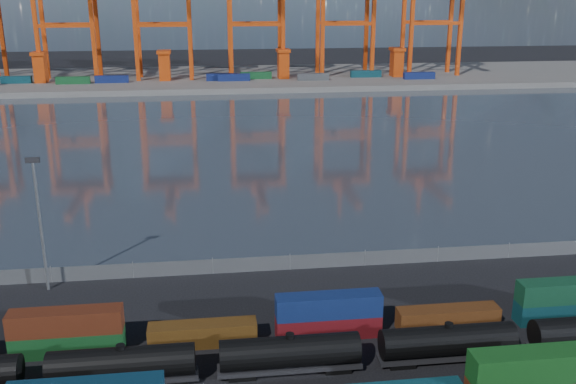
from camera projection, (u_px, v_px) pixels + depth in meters
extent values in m
plane|color=#2C353F|center=(249.00, 139.00, 156.50)|extent=(700.00, 700.00, 0.00)
cube|color=#514F4C|center=(231.00, 78.00, 255.46)|extent=(700.00, 70.00, 2.00)
cube|color=#154F19|center=(539.00, 365.00, 55.38)|extent=(12.29, 2.50, 2.66)
cube|color=#12451C|center=(68.00, 343.00, 64.10)|extent=(11.07, 2.25, 2.40)
cube|color=#532110|center=(66.00, 321.00, 63.38)|extent=(11.07, 2.25, 2.40)
cube|color=#4F300F|center=(203.00, 334.00, 65.73)|extent=(11.07, 2.25, 2.40)
cube|color=#5E0E13|center=(328.00, 326.00, 67.32)|extent=(11.07, 2.25, 2.40)
cube|color=navy|center=(329.00, 305.00, 66.59)|extent=(11.07, 2.25, 2.40)
cube|color=#522A10|center=(448.00, 318.00, 68.91)|extent=(11.07, 2.25, 2.40)
cube|color=#0B343A|center=(565.00, 310.00, 70.54)|extent=(11.07, 2.25, 2.40)
cube|color=#114127|center=(567.00, 291.00, 69.81)|extent=(11.07, 2.25, 2.40)
cylinder|color=black|center=(122.00, 363.00, 58.56)|extent=(13.25, 2.96, 2.96)
cylinder|color=black|center=(120.00, 347.00, 58.06)|extent=(0.82, 0.82, 0.51)
cube|color=black|center=(123.00, 378.00, 59.05)|extent=(13.76, 2.04, 0.41)
cube|color=black|center=(174.00, 379.00, 59.73)|extent=(2.55, 1.83, 0.61)
cylinder|color=black|center=(290.00, 351.00, 60.44)|extent=(13.25, 2.96, 2.96)
cylinder|color=black|center=(290.00, 336.00, 59.95)|extent=(0.82, 0.82, 0.51)
cube|color=black|center=(290.00, 366.00, 60.93)|extent=(13.76, 2.04, 0.41)
cube|color=black|center=(242.00, 374.00, 60.50)|extent=(2.55, 1.83, 0.61)
cube|color=black|center=(337.00, 367.00, 61.61)|extent=(2.55, 1.83, 0.61)
cylinder|color=black|center=(448.00, 340.00, 62.32)|extent=(13.25, 2.96, 2.96)
cylinder|color=black|center=(449.00, 326.00, 61.83)|extent=(0.82, 0.82, 0.51)
cube|color=black|center=(446.00, 355.00, 62.82)|extent=(13.76, 2.04, 0.41)
cube|color=black|center=(401.00, 362.00, 62.38)|extent=(2.55, 1.83, 0.61)
cube|color=black|center=(491.00, 356.00, 63.50)|extent=(2.55, 1.83, 0.61)
cube|color=black|center=(551.00, 351.00, 64.27)|extent=(2.55, 1.83, 0.61)
cube|color=#595B5E|center=(290.00, 262.00, 83.40)|extent=(160.00, 0.06, 2.00)
cylinder|color=slate|center=(51.00, 274.00, 79.73)|extent=(0.12, 0.12, 2.20)
cylinder|color=slate|center=(133.00, 270.00, 80.94)|extent=(0.12, 0.12, 2.20)
cylinder|color=slate|center=(213.00, 266.00, 82.16)|extent=(0.12, 0.12, 2.20)
cylinder|color=slate|center=(290.00, 262.00, 83.37)|extent=(0.12, 0.12, 2.20)
cylinder|color=slate|center=(365.00, 258.00, 84.59)|extent=(0.12, 0.12, 2.20)
cylinder|color=slate|center=(438.00, 254.00, 85.80)|extent=(0.12, 0.12, 2.20)
cylinder|color=slate|center=(509.00, 250.00, 87.02)|extent=(0.12, 0.12, 2.20)
cylinder|color=slate|center=(41.00, 228.00, 75.75)|extent=(0.36, 0.36, 16.00)
cube|color=black|center=(32.00, 160.00, 73.24)|extent=(1.60, 0.40, 0.60)
cube|color=#CA3F0E|center=(1.00, 30.00, 239.68)|extent=(1.44, 1.44, 40.45)
cube|color=#CA3F0E|center=(36.00, 32.00, 231.33)|extent=(1.44, 1.44, 40.45)
cube|color=#CA3F0E|center=(43.00, 30.00, 241.53)|extent=(1.44, 1.44, 40.45)
cube|color=#CA3F0E|center=(93.00, 31.00, 233.73)|extent=(1.44, 1.44, 40.45)
cube|color=#CA3F0E|center=(97.00, 30.00, 243.93)|extent=(1.44, 1.44, 40.45)
cube|color=#CA3F0E|center=(64.00, 26.00, 231.92)|extent=(19.78, 1.26, 1.26)
cube|color=#CA3F0E|center=(70.00, 24.00, 242.12)|extent=(19.78, 1.26, 1.26)
cube|color=#CA3F0E|center=(135.00, 31.00, 235.58)|extent=(1.44, 1.44, 40.45)
cube|color=#CA3F0E|center=(138.00, 29.00, 245.78)|extent=(1.44, 1.44, 40.45)
cube|color=#CA3F0E|center=(190.00, 31.00, 237.99)|extent=(1.44, 1.44, 40.45)
cube|color=#CA3F0E|center=(190.00, 29.00, 248.18)|extent=(1.44, 1.44, 40.45)
cube|color=#CA3F0E|center=(162.00, 25.00, 236.17)|extent=(19.78, 1.26, 1.26)
cube|color=#CA3F0E|center=(164.00, 24.00, 246.37)|extent=(19.78, 1.26, 1.26)
cube|color=#CA3F0E|center=(231.00, 30.00, 239.84)|extent=(1.44, 1.44, 40.45)
cube|color=#CA3F0E|center=(229.00, 29.00, 250.03)|extent=(1.44, 1.44, 40.45)
cube|color=#CA3F0E|center=(283.00, 30.00, 242.24)|extent=(1.44, 1.44, 40.45)
cube|color=#CA3F0E|center=(280.00, 28.00, 252.44)|extent=(1.44, 1.44, 40.45)
cube|color=#CA3F0E|center=(257.00, 24.00, 240.43)|extent=(19.78, 1.26, 1.26)
cube|color=#CA3F0E|center=(255.00, 23.00, 250.62)|extent=(19.78, 1.26, 1.26)
cube|color=#CA3F0E|center=(323.00, 29.00, 244.09)|extent=(1.44, 1.44, 40.45)
cube|color=#CA3F0E|center=(318.00, 28.00, 254.29)|extent=(1.44, 1.44, 40.45)
cube|color=#CA3F0E|center=(373.00, 29.00, 246.49)|extent=(1.44, 1.44, 40.45)
cube|color=#CA3F0E|center=(366.00, 28.00, 256.69)|extent=(1.44, 1.44, 40.45)
cube|color=#CA3F0E|center=(348.00, 24.00, 244.68)|extent=(19.78, 1.26, 1.26)
cube|color=#CA3F0E|center=(342.00, 22.00, 254.88)|extent=(19.78, 1.26, 1.26)
cube|color=#CA3F0E|center=(411.00, 29.00, 248.34)|extent=(1.44, 1.44, 40.45)
cube|color=#CA3F0E|center=(403.00, 27.00, 258.54)|extent=(1.44, 1.44, 40.45)
cube|color=#CA3F0E|center=(460.00, 28.00, 250.75)|extent=(1.44, 1.44, 40.45)
cube|color=#CA3F0E|center=(450.00, 27.00, 260.94)|extent=(1.44, 1.44, 40.45)
cube|color=#CA3F0E|center=(436.00, 23.00, 248.93)|extent=(19.78, 1.26, 1.26)
cube|color=#CA3F0E|center=(427.00, 22.00, 259.13)|extent=(19.78, 1.26, 1.26)
cube|color=navy|center=(234.00, 77.00, 240.36)|extent=(12.00, 2.44, 2.60)
cube|color=navy|center=(419.00, 76.00, 245.41)|extent=(12.00, 2.44, 2.60)
cube|color=navy|center=(222.00, 77.00, 241.17)|extent=(12.00, 2.44, 2.60)
cube|color=#0C3842|center=(14.00, 80.00, 234.24)|extent=(12.00, 2.44, 2.60)
cube|color=#3F4244|center=(313.00, 77.00, 242.11)|extent=(12.00, 2.44, 2.60)
cube|color=#144C23|center=(73.00, 80.00, 232.81)|extent=(12.00, 2.44, 2.60)
cube|color=navy|center=(112.00, 79.00, 235.72)|extent=(12.00, 2.44, 2.60)
cube|color=#144C23|center=(256.00, 75.00, 245.96)|extent=(12.00, 2.44, 2.60)
cube|color=#0C3842|center=(366.00, 74.00, 250.57)|extent=(12.00, 2.44, 2.60)
cube|color=#CA3F0E|center=(41.00, 69.00, 235.69)|extent=(4.00, 6.00, 10.00)
cube|color=#CA3F0E|center=(39.00, 53.00, 234.02)|extent=(5.00, 7.00, 1.20)
cube|color=#CA3F0E|center=(165.00, 67.00, 241.16)|extent=(4.00, 6.00, 10.00)
cube|color=#CA3F0E|center=(164.00, 52.00, 239.49)|extent=(5.00, 7.00, 1.20)
cube|color=#CA3F0E|center=(283.00, 65.00, 246.63)|extent=(4.00, 6.00, 10.00)
cube|color=#CA3F0E|center=(283.00, 51.00, 244.96)|extent=(5.00, 7.00, 1.20)
cube|color=#CA3F0E|center=(397.00, 63.00, 252.09)|extent=(4.00, 6.00, 10.00)
cube|color=#CA3F0E|center=(397.00, 49.00, 250.43)|extent=(5.00, 7.00, 1.20)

